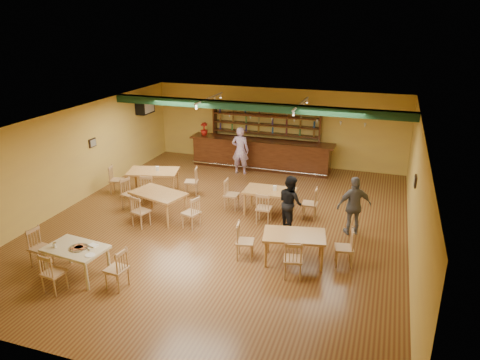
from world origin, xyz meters
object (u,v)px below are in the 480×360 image
(dining_table_c, at_px, (159,205))
(patron_bar, at_px, (240,150))
(dining_table_b, at_px, (270,202))
(dining_table_a, at_px, (154,182))
(dining_table_d, at_px, (294,248))
(patron_right_a, at_px, (290,202))
(near_table, at_px, (77,262))
(bar_counter, at_px, (261,154))

(dining_table_c, height_order, patron_bar, patron_bar)
(dining_table_b, bearing_deg, dining_table_a, 173.93)
(dining_table_d, height_order, patron_right_a, patron_right_a)
(dining_table_d, distance_m, near_table, 5.04)
(dining_table_a, bearing_deg, dining_table_b, -19.56)
(bar_counter, height_order, dining_table_d, bar_counter)
(dining_table_d, height_order, near_table, dining_table_d)
(dining_table_c, bearing_deg, patron_bar, 93.67)
(bar_counter, distance_m, near_table, 9.01)
(dining_table_d, xyz_separation_m, patron_right_a, (-0.50, 1.79, 0.41))
(dining_table_c, bearing_deg, dining_table_a, 139.04)
(dining_table_c, relative_size, patron_bar, 0.88)
(bar_counter, height_order, dining_table_a, bar_counter)
(dining_table_b, height_order, dining_table_c, dining_table_c)
(near_table, height_order, patron_bar, patron_bar)
(dining_table_b, distance_m, dining_table_c, 3.28)
(dining_table_b, xyz_separation_m, patron_bar, (-2.00, 3.22, 0.52))
(dining_table_d, relative_size, near_table, 1.08)
(near_table, relative_size, patron_bar, 0.76)
(near_table, height_order, patron_right_a, patron_right_a)
(dining_table_b, distance_m, dining_table_d, 2.90)
(bar_counter, xyz_separation_m, dining_table_c, (-1.56, -5.37, -0.17))
(dining_table_b, relative_size, dining_table_d, 1.02)
(dining_table_a, relative_size, dining_table_c, 1.04)
(patron_right_a, bearing_deg, near_table, 90.62)
(dining_table_c, xyz_separation_m, dining_table_d, (4.30, -1.26, -0.03))
(patron_right_a, bearing_deg, patron_bar, -9.09)
(patron_bar, bearing_deg, near_table, 78.29)
(near_table, bearing_deg, dining_table_a, 105.55)
(dining_table_c, relative_size, dining_table_d, 1.07)
(bar_counter, bearing_deg, dining_table_b, -70.39)
(patron_bar, bearing_deg, dining_table_a, 51.64)
(dining_table_b, xyz_separation_m, dining_table_d, (1.30, -2.59, -0.01))
(bar_counter, relative_size, patron_bar, 3.14)
(dining_table_b, xyz_separation_m, near_table, (-3.24, -4.78, -0.01))
(dining_table_c, bearing_deg, bar_counter, 89.84)
(near_table, bearing_deg, dining_table_d, 32.12)
(bar_counter, xyz_separation_m, patron_bar, (-0.56, -0.83, 0.33))
(dining_table_c, distance_m, patron_bar, 4.68)
(dining_table_b, distance_m, near_table, 5.78)
(bar_counter, relative_size, dining_table_a, 3.46)
(dining_table_d, height_order, patron_bar, patron_bar)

